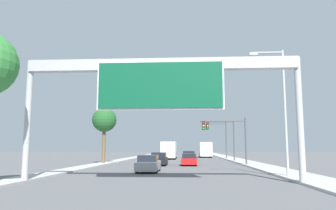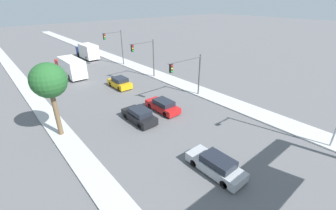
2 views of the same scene
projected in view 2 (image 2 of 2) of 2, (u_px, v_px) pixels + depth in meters
name	position (u px, v px, depth m)	size (l,w,h in m)	color
sidewalk_right	(123.00, 62.00, 46.52)	(3.00, 120.00, 0.15)	#BCBCBC
median_strip_left	(21.00, 81.00, 35.72)	(2.00, 120.00, 0.15)	#BCBCBC
car_far_left	(120.00, 83.00, 33.10)	(1.89, 4.22, 1.55)	gold
car_far_center	(163.00, 106.00, 26.20)	(1.76, 4.58, 1.39)	red
car_mid_left	(216.00, 165.00, 16.86)	(1.76, 4.67, 1.44)	#A5A8AD
car_mid_right	(139.00, 115.00, 23.91)	(1.84, 4.35, 1.51)	black
truck_box_primary	(70.00, 67.00, 37.72)	(2.50, 8.95, 3.06)	red
truck_box_secondary	(88.00, 51.00, 48.54)	(2.47, 7.09, 3.12)	navy
traffic_light_near_intersection	(190.00, 70.00, 28.08)	(5.51, 0.32, 5.56)	#4C4C4F
traffic_light_mid_block	(147.00, 53.00, 35.13)	(4.32, 0.32, 6.19)	#4C4C4F
traffic_light_far_intersection	(116.00, 43.00, 42.03)	(3.83, 0.32, 6.64)	#4C4C4F
palm_tree_background	(49.00, 81.00, 19.40)	(3.10, 3.10, 7.15)	brown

